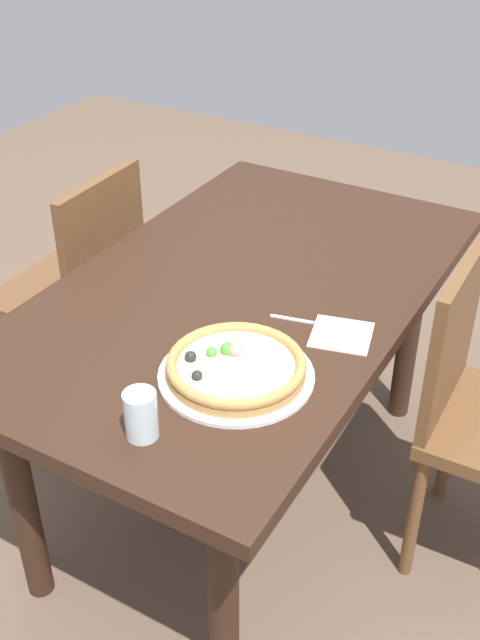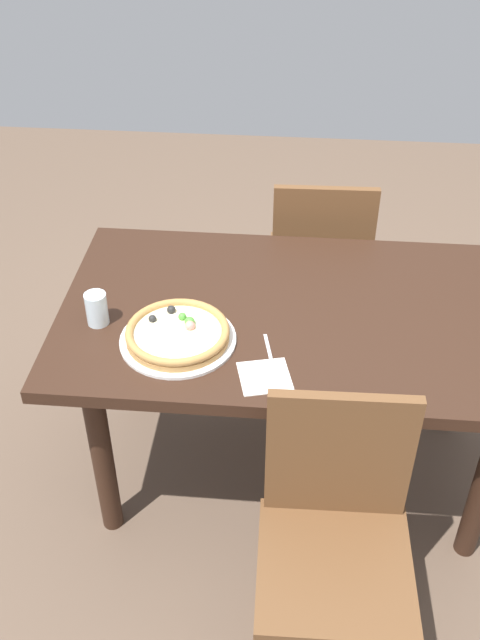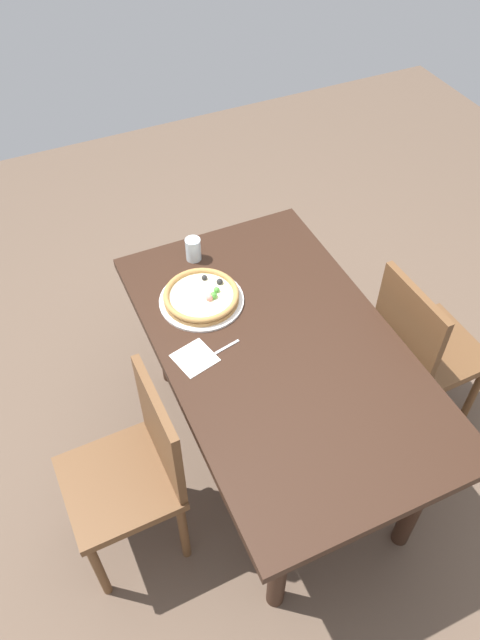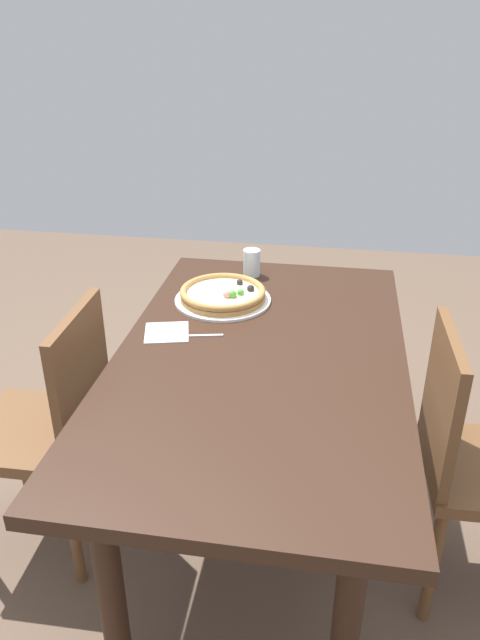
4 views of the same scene
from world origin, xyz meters
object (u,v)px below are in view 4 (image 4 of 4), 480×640
Objects in this scene: chair_near at (474,458)px; drinking_glass at (252,263)px; plate at (223,300)px; napkin at (167,332)px; chair_far at (52,423)px; dining_table at (260,380)px; fork at (193,336)px; pizza at (223,293)px.

chair_near reaches higher than drinking_glass.
napkin is at bearing 153.03° from plate.
plate is at bearing -45.99° from chair_far.
fork is (0.08, 0.23, 0.10)m from dining_table.
chair_far is 0.95m from drinking_glass.
pizza is at bearing -27.17° from napkin.
dining_table is 0.26m from fork.
chair_far is at bearing 13.08° from fork.
fork is (-0.27, 0.05, -0.00)m from plate.
dining_table is 0.42m from pizza.
drinking_glass is (0.26, -0.07, 0.05)m from plate.
fork is 0.09m from napkin.
dining_table is 10.66× the size of napkin.
chair_far is (-0.12, 0.65, -0.15)m from dining_table.
chair_far is at bearing 135.20° from pizza.
drinking_glass is (0.73, -0.54, 0.30)m from chair_far.
drinking_glass is at bearing 10.81° from dining_table.
fork is (0.15, 0.88, 0.25)m from chair_near.
napkin is at bearing 74.80° from dining_table.
pizza is (0.35, 0.18, 0.13)m from dining_table.
dining_table is at bearing -98.49° from chair_near.
chair_far is 0.47m from napkin.
plate is at bearing 27.49° from dining_table.
chair_far is 8.55× the size of drinking_glass.
fork is (-0.27, 0.05, -0.03)m from pizza.
dining_table is 1.66× the size of chair_near.
fork is at bearing 170.60° from plate.
dining_table is 0.68m from chair_far.
pizza is 0.28m from fork.
dining_table is at bearing -152.66° from pizza.
drinking_glass is at bearing -37.60° from chair_far.
chair_near is at bearing -96.86° from dining_table.
napkin is (-0.27, 0.13, -0.00)m from plate.
chair_near is 1.00× the size of chair_far.
chair_near reaches higher than dining_table.
pizza is (0.47, -0.47, 0.28)m from chair_far.
fork is at bearing 71.49° from dining_table.
drinking_glass is (0.61, 0.12, 0.15)m from dining_table.
plate is at bearing 89.10° from pizza.
drinking_glass is at bearing -133.35° from chair_near.
drinking_glass is at bearing -14.68° from plate.
chair_far reaches higher than napkin.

